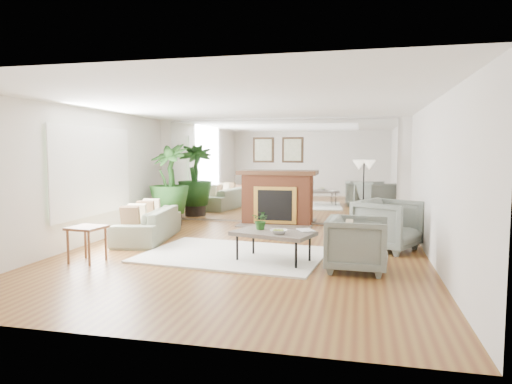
% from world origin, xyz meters
% --- Properties ---
extents(ground, '(7.00, 7.00, 0.00)m').
position_xyz_m(ground, '(0.00, 0.00, 0.00)').
color(ground, brown).
rests_on(ground, ground).
extents(wall_left, '(0.02, 7.00, 2.50)m').
position_xyz_m(wall_left, '(-2.99, 0.00, 1.25)').
color(wall_left, silver).
rests_on(wall_left, ground).
extents(wall_right, '(0.02, 7.00, 2.50)m').
position_xyz_m(wall_right, '(2.99, 0.00, 1.25)').
color(wall_right, silver).
rests_on(wall_right, ground).
extents(wall_back, '(6.00, 0.02, 2.50)m').
position_xyz_m(wall_back, '(0.00, 3.49, 1.25)').
color(wall_back, silver).
rests_on(wall_back, ground).
extents(mirror_panel, '(5.40, 0.04, 2.40)m').
position_xyz_m(mirror_panel, '(0.00, 3.47, 1.25)').
color(mirror_panel, silver).
rests_on(mirror_panel, wall_back).
extents(window_panel, '(0.04, 2.40, 1.50)m').
position_xyz_m(window_panel, '(-2.96, 0.40, 1.35)').
color(window_panel, '#B2E09E').
rests_on(window_panel, wall_left).
extents(fireplace, '(1.85, 0.83, 2.05)m').
position_xyz_m(fireplace, '(0.00, 3.26, 0.66)').
color(fireplace, brown).
rests_on(fireplace, ground).
extents(area_rug, '(3.10, 2.36, 0.03)m').
position_xyz_m(area_rug, '(-0.11, -0.04, 0.02)').
color(area_rug, white).
rests_on(area_rug, ground).
extents(coffee_table, '(1.36, 1.02, 0.48)m').
position_xyz_m(coffee_table, '(0.61, -0.35, 0.44)').
color(coffee_table, '#675C51').
rests_on(coffee_table, ground).
extents(sofa, '(1.11, 2.16, 0.60)m').
position_xyz_m(sofa, '(-2.11, 0.90, 0.30)').
color(sofa, gray).
rests_on(sofa, ground).
extents(armchair_back, '(1.31, 1.30, 0.88)m').
position_xyz_m(armchair_back, '(2.38, 0.98, 0.44)').
color(armchair_back, slate).
rests_on(armchair_back, ground).
extents(armchair_front, '(0.90, 0.88, 0.78)m').
position_xyz_m(armchair_front, '(1.88, -0.58, 0.39)').
color(armchair_front, slate).
rests_on(armchair_front, ground).
extents(side_table, '(0.54, 0.54, 0.56)m').
position_xyz_m(side_table, '(-2.21, -0.98, 0.47)').
color(side_table, '#915D3A').
rests_on(side_table, ground).
extents(potted_ficus, '(1.15, 1.15, 1.89)m').
position_xyz_m(potted_ficus, '(-2.40, 2.61, 1.01)').
color(potted_ficus, black).
rests_on(potted_ficus, ground).
extents(floor_lamp, '(0.49, 0.27, 1.52)m').
position_xyz_m(floor_lamp, '(1.98, 3.10, 1.30)').
color(floor_lamp, black).
rests_on(floor_lamp, ground).
extents(tabletop_plant, '(0.33, 0.31, 0.30)m').
position_xyz_m(tabletop_plant, '(0.39, -0.21, 0.63)').
color(tabletop_plant, '#2A5720').
rests_on(tabletop_plant, coffee_table).
extents(fruit_bowl, '(0.29, 0.29, 0.06)m').
position_xyz_m(fruit_bowl, '(0.72, -0.52, 0.51)').
color(fruit_bowl, '#915D3A').
rests_on(fruit_bowl, coffee_table).
extents(book, '(0.33, 0.36, 0.02)m').
position_xyz_m(book, '(1.00, -0.25, 0.49)').
color(book, '#915D3A').
rests_on(book, coffee_table).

